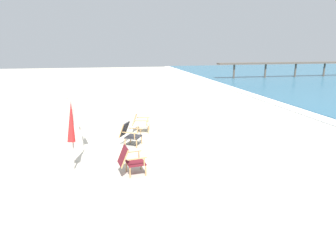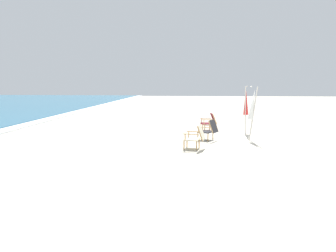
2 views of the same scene
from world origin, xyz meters
name	(u,v)px [view 1 (image 1 of 2)]	position (x,y,z in m)	size (l,w,h in m)	color
ground_plane	(99,147)	(0.00, 0.00, 0.00)	(80.00, 80.00, 0.00)	#B7AF9E
beach_chair_mid_center	(140,122)	(-1.57, 1.61, 0.43)	(0.70, 0.78, 0.82)	beige
beach_chair_far_center	(130,160)	(2.55, 0.89, 0.43)	(0.67, 0.78, 0.81)	maroon
beach_chair_back_left	(129,133)	(0.01, 1.07, 0.43)	(0.83, 0.88, 0.81)	#28282D
umbrella_furled_white	(78,109)	(0.10, -0.59, 1.39)	(0.36, 0.41, 2.12)	#B7B2A8
umbrella_furled_red	(71,122)	(1.83, -0.64, 1.38)	(0.43, 0.35, 2.11)	#B7B2A8
pier_distant	(296,64)	(-19.32, 20.60, 1.53)	(0.90, 17.85, 1.70)	brown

